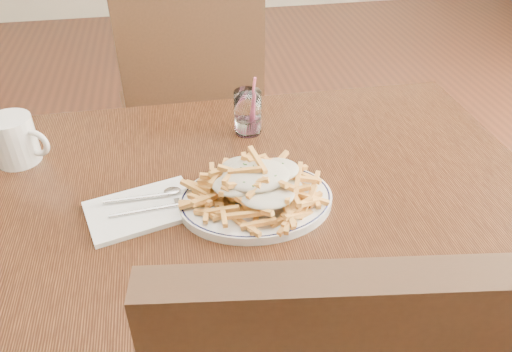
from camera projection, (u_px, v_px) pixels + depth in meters
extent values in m
cube|color=black|center=(255.00, 194.00, 1.04)|extent=(1.20, 0.80, 0.04)
cylinder|color=black|center=(50.00, 243.00, 1.46)|extent=(0.05, 0.05, 0.71)
cylinder|color=black|center=(402.00, 201.00, 1.62)|extent=(0.05, 0.05, 0.71)
cube|color=black|center=(187.00, 114.00, 1.87)|extent=(0.51, 0.51, 0.04)
cube|color=black|center=(194.00, 68.00, 1.56)|extent=(0.45, 0.11, 0.50)
cylinder|color=black|center=(226.00, 135.00, 2.21)|extent=(0.04, 0.04, 0.44)
cylinder|color=black|center=(138.00, 150.00, 2.11)|extent=(0.04, 0.04, 0.44)
cylinder|color=black|center=(253.00, 185.00, 1.91)|extent=(0.04, 0.04, 0.44)
cylinder|color=black|center=(152.00, 205.00, 1.82)|extent=(0.04, 0.04, 0.44)
torus|color=black|center=(256.00, 199.00, 0.98)|extent=(0.28, 0.28, 0.01)
ellipsoid|color=beige|center=(256.00, 174.00, 0.94)|extent=(0.21, 0.19, 0.03)
cube|color=silver|center=(142.00, 209.00, 0.97)|extent=(0.23, 0.18, 0.01)
cylinder|color=white|center=(248.00, 112.00, 1.18)|extent=(0.07, 0.07, 0.11)
cylinder|color=white|center=(248.00, 125.00, 1.20)|extent=(0.06, 0.06, 0.03)
cylinder|color=#F25C8D|center=(252.00, 103.00, 1.18)|extent=(0.02, 0.03, 0.14)
cylinder|color=white|center=(14.00, 140.00, 1.08)|extent=(0.10, 0.10, 0.11)
torus|color=white|center=(36.00, 143.00, 1.07)|extent=(0.06, 0.04, 0.07)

